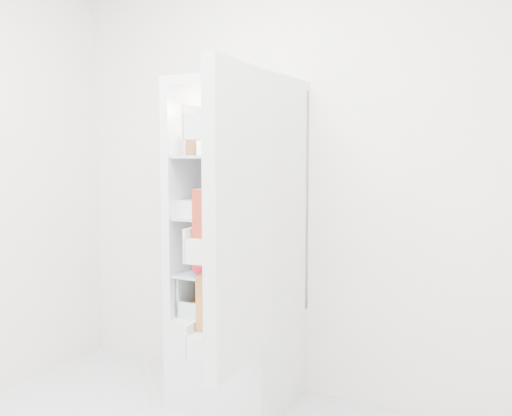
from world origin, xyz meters
The scene contains 20 objects.
room_walls centered at (0.00, 0.00, 1.59)m, with size 3.02×3.02×2.61m.
refrigerator centered at (-0.20, 1.25, 0.67)m, with size 0.60×0.60×1.80m.
shelf_low centered at (-0.20, 1.19, 0.74)m, with size 0.49×0.53×0.01m, color #AEC6CC.
shelf_mid centered at (-0.20, 1.19, 1.05)m, with size 0.49×0.53×0.01m, color #AEC6CC.
shelf_top centered at (-0.20, 1.19, 1.38)m, with size 0.49×0.53×0.01m, color #AEC6CC.
crisper_left centered at (-0.32, 1.19, 0.61)m, with size 0.23×0.46×0.22m, color silver, non-canonical shape.
crisper_right centered at (-0.08, 1.19, 0.61)m, with size 0.23×0.46×0.22m, color silver, non-canonical shape.
condiment_jars centered at (-0.24, 1.07, 1.43)m, with size 0.38×0.16×0.08m.
squeeze_bottle centered at (0.01, 1.31, 1.49)m, with size 0.06×0.06×0.20m, color white.
tub_white centered at (-0.37, 1.03, 1.10)m, with size 0.14×0.14×0.09m, color silver.
tin_red centered at (-0.01, 1.03, 1.09)m, with size 0.10×0.10×0.07m, color red.
foil_tray centered at (-0.25, 1.37, 1.08)m, with size 0.14×0.11×0.04m, color silver.
tub_green centered at (-0.03, 1.18, 1.09)m, with size 0.09×0.13×0.07m, color #387C49.
red_cabbage centered at (-0.19, 1.22, 0.84)m, with size 0.19×0.19×0.19m, color #511C4C.
bell_pepper centered at (-0.29, 0.98, 0.80)m, with size 0.11×0.11×0.11m, color red.
mushroom_bowl centered at (-0.36, 1.15, 0.78)m, with size 0.14×0.14×0.07m, color #81AEC1.
salad_bag centered at (-0.02, 1.04, 0.81)m, with size 0.12×0.12×0.12m, color beige.
citrus_pile centered at (-0.32, 1.13, 0.59)m, with size 0.20×0.24×0.16m.
veg_pile centered at (-0.07, 1.18, 0.56)m, with size 0.16×0.30×0.10m.
fridge_door centered at (0.13, 0.61, 1.09)m, with size 0.22×0.60×1.30m.
Camera 1 is at (1.36, -1.52, 1.39)m, focal length 40.00 mm.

